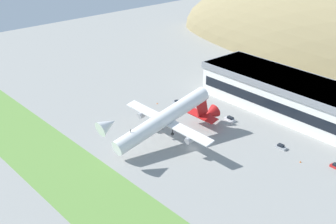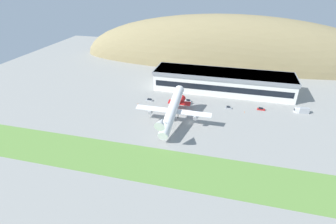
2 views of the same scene
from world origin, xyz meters
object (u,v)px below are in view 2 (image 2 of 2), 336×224
(cargo_airplane, at_px, (173,110))
(service_car_1, at_px, (188,101))
(service_car_0, at_px, (261,109))
(service_car_2, at_px, (149,100))
(traffic_cone_0, at_px, (138,104))
(terminal_building, at_px, (223,81))
(fuel_truck, at_px, (302,110))
(service_car_3, at_px, (228,108))
(traffic_cone_1, at_px, (244,112))

(cargo_airplane, xyz_separation_m, service_car_1, (3.15, 29.23, -7.92))
(service_car_0, bearing_deg, service_car_1, 179.95)
(service_car_2, distance_m, traffic_cone_0, 8.18)
(terminal_building, relative_size, service_car_2, 20.32)
(service_car_2, relative_size, traffic_cone_0, 7.92)
(service_car_0, bearing_deg, service_car_2, -176.27)
(service_car_0, distance_m, service_car_1, 44.50)
(fuel_truck, bearing_deg, service_car_2, -175.86)
(cargo_airplane, xyz_separation_m, service_car_0, (47.65, 29.19, -8.02))
(service_car_1, bearing_deg, service_car_3, -6.32)
(service_car_0, xyz_separation_m, traffic_cone_0, (-74.28, -10.62, -0.30))
(terminal_building, distance_m, service_car_2, 52.21)
(cargo_airplane, height_order, service_car_0, cargo_airplane)
(traffic_cone_1, bearing_deg, service_car_1, 171.09)
(cargo_airplane, distance_m, traffic_cone_0, 33.52)
(terminal_building, xyz_separation_m, traffic_cone_1, (15.38, -28.24, -7.50))
(terminal_building, bearing_deg, service_car_2, -148.14)
(service_car_1, height_order, fuel_truck, fuel_truck)
(service_car_0, height_order, traffic_cone_1, service_car_0)
(service_car_3, height_order, traffic_cone_0, service_car_3)
(terminal_building, relative_size, service_car_0, 20.58)
(service_car_2, bearing_deg, service_car_0, 3.73)
(service_car_0, xyz_separation_m, traffic_cone_1, (-9.56, -5.44, -0.30))
(traffic_cone_1, bearing_deg, service_car_3, 164.33)
(service_car_2, relative_size, traffic_cone_1, 7.92)
(fuel_truck, bearing_deg, service_car_0, -174.64)
(service_car_0, relative_size, service_car_1, 1.05)
(service_car_3, distance_m, traffic_cone_0, 55.78)
(fuel_truck, bearing_deg, traffic_cone_0, -172.52)
(terminal_building, height_order, traffic_cone_0, terminal_building)
(traffic_cone_0, bearing_deg, service_car_2, 48.48)
(cargo_airplane, relative_size, service_car_1, 11.81)
(service_car_0, height_order, service_car_3, service_car_3)
(service_car_2, distance_m, service_car_3, 49.84)
(terminal_building, bearing_deg, service_car_0, -42.43)
(terminal_building, distance_m, service_car_1, 30.84)
(service_car_0, height_order, service_car_1, service_car_1)
(service_car_1, bearing_deg, service_car_2, -169.46)
(terminal_building, height_order, service_car_3, terminal_building)
(traffic_cone_0, bearing_deg, traffic_cone_1, 4.57)
(service_car_1, relative_size, fuel_truck, 0.53)
(service_car_0, height_order, service_car_2, service_car_2)
(service_car_3, height_order, traffic_cone_1, service_car_3)
(cargo_airplane, relative_size, service_car_2, 11.09)
(service_car_1, bearing_deg, cargo_airplane, -96.15)
(fuel_truck, height_order, traffic_cone_0, fuel_truck)
(service_car_0, bearing_deg, terminal_building, 137.57)
(service_car_2, bearing_deg, cargo_airplane, -49.33)
(cargo_airplane, height_order, service_car_2, cargo_airplane)
(terminal_building, xyz_separation_m, service_car_0, (24.94, -22.80, -7.20))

